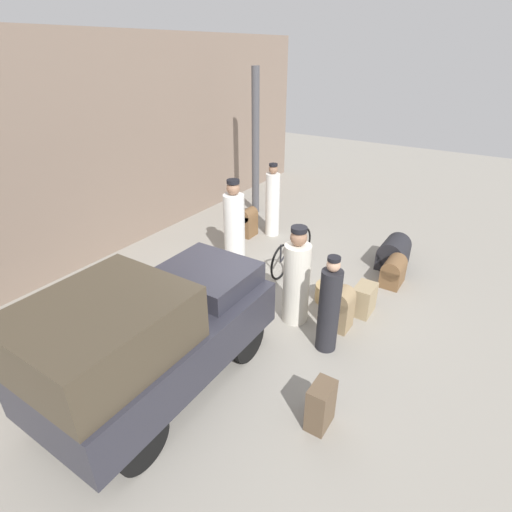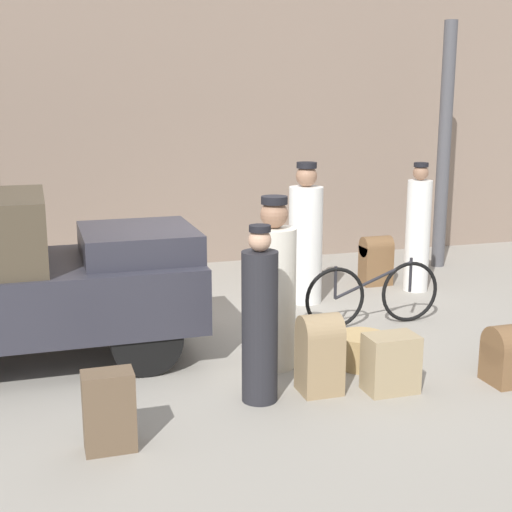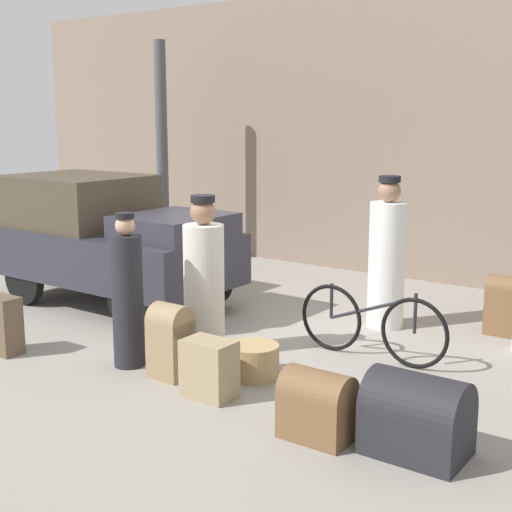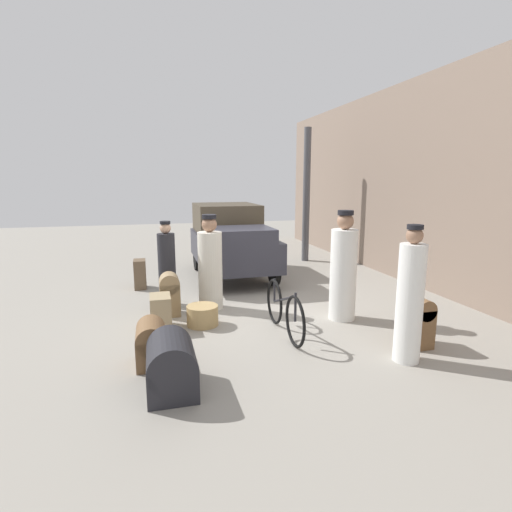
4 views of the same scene
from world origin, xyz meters
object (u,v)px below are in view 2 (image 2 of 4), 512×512
Objects in this scene: truck at (15,274)px; trunk_umber_medium at (109,411)px; porter_standing_middle at (306,240)px; porter_with_bicycle at (274,291)px; trunk_barrel_dark at (320,351)px; trunk_wicker_pale at (376,259)px; conductor_in_dark_uniform at (260,322)px; bicycle at (373,294)px; suitcase_black_upright at (391,363)px; wicker_basket at (361,350)px; porter_lifting_near_truck at (418,232)px.

truck is 2.33m from trunk_umber_medium.
porter_with_bicycle is at bearing -118.75° from porter_standing_middle.
trunk_wicker_pale is at bearing 56.12° from trunk_barrel_dark.
conductor_in_dark_uniform is at bearing -117.02° from porter_with_bicycle.
truck is 5.25× the size of trunk_umber_medium.
bicycle is 1.95m from suitcase_black_upright.
wicker_basket is (3.27, -1.12, -0.77)m from truck.
porter_standing_middle is (-1.69, -0.07, 0.01)m from porter_lifting_near_truck.
porter_standing_middle is 1.46m from trunk_wicker_pale.
trunk_umber_medium is at bearing -130.79° from porter_standing_middle.
porter_with_bicycle is at bearing -149.89° from bicycle.
porter_lifting_near_truck is 1.69m from porter_standing_middle.
trunk_wicker_pale reaches higher than trunk_umber_medium.
porter_standing_middle is 2.99m from trunk_barrel_dark.
porter_lifting_near_truck reaches higher than suitcase_black_upright.
porter_standing_middle is (0.29, 2.33, 0.67)m from wicker_basket.
trunk_barrel_dark reaches higher than wicker_basket.
porter_lifting_near_truck is 4.31m from conductor_in_dark_uniform.
porter_standing_middle reaches higher than trunk_umber_medium.
porter_with_bicycle is at bearing -19.54° from truck.
truck reaches higher than porter_with_bicycle.
suitcase_black_upright is (-0.31, -2.98, -0.57)m from porter_standing_middle.
porter_standing_middle is 2.92× the size of trunk_umber_medium.
trunk_umber_medium is at bearing -164.51° from trunk_barrel_dark.
wicker_basket is (-0.69, -1.15, -0.21)m from bicycle.
trunk_barrel_dark is (-1.35, -1.63, 0.02)m from bicycle.
wicker_basket is 3.26m from trunk_wicker_pale.
trunk_wicker_pale is (1.58, 2.84, 0.21)m from wicker_basket.
bicycle is 3.17× the size of suitcase_black_upright.
truck is 2.08× the size of conductor_in_dark_uniform.
porter_standing_middle is 2.47× the size of trunk_barrel_dark.
conductor_in_dark_uniform is at bearing -118.30° from porter_standing_middle.
truck is 5.40m from porter_lifting_near_truck.
truck is at bearing -161.33° from porter_standing_middle.
suitcase_black_upright is (3.25, -1.78, -0.66)m from truck.
porter_with_bicycle is 0.86m from trunk_barrel_dark.
porter_lifting_near_truck is 3.69m from suitcase_black_upright.
truck is 5.18m from trunk_wicker_pale.
trunk_barrel_dark is 4.00m from trunk_wicker_pale.
porter_lifting_near_truck is at bearing -48.30° from trunk_wicker_pale.
wicker_basket is 2.44m from porter_standing_middle.
porter_with_bicycle is 3.56m from trunk_wicker_pale.
conductor_in_dark_uniform is at bearing -130.11° from trunk_wicker_pale.
truck is 3.76m from porter_standing_middle.
trunk_barrel_dark is 1.05× the size of trunk_wicker_pale.
trunk_barrel_dark is (-0.65, -0.48, 0.23)m from wicker_basket.
porter_lifting_near_truck is at bearing 56.86° from suitcase_black_upright.
bicycle is 2.30× the size of trunk_barrel_dark.
truck is at bearing 148.56° from trunk_barrel_dark.
porter_standing_middle is at bearing 49.21° from trunk_umber_medium.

